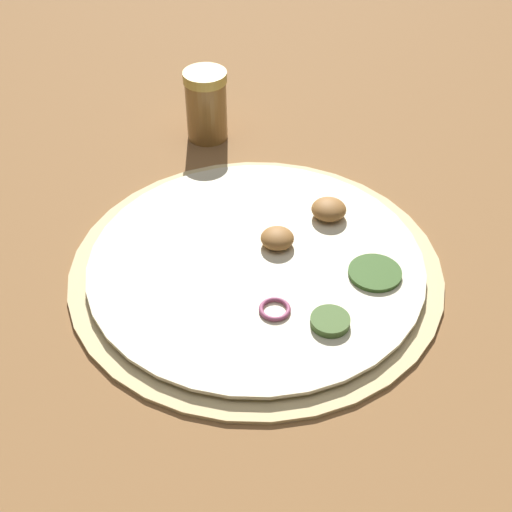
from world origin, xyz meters
name	(u,v)px	position (x,y,z in m)	size (l,w,h in m)	color
ground_plane	(256,270)	(0.00, 0.00, 0.00)	(3.00, 3.00, 0.00)	olive
pizza	(259,265)	(0.00, 0.00, 0.01)	(0.36, 0.36, 0.03)	beige
spice_jar	(206,105)	(0.14, 0.21, 0.04)	(0.05, 0.05, 0.09)	olive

